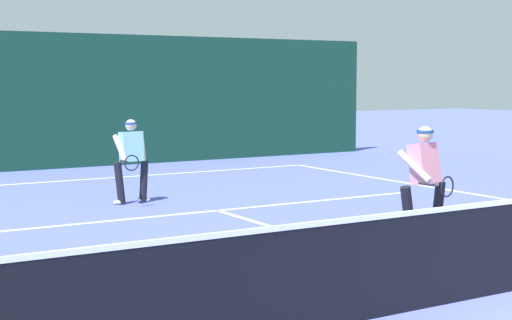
{
  "coord_description": "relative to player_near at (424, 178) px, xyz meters",
  "views": [
    {
      "loc": [
        -6.57,
        -5.86,
        2.33
      ],
      "look_at": [
        0.11,
        5.26,
        1.0
      ],
      "focal_mm": 55.57,
      "sensor_mm": 36.0,
      "label": 1
    }
  ],
  "objects": [
    {
      "name": "ground_plane",
      "position": [
        -1.3,
        -2.54,
        -0.92
      ],
      "size": [
        80.0,
        80.0,
        0.0
      ],
      "primitive_type": "plane",
      "color": "#525EC1"
    },
    {
      "name": "court_line_baseline_far",
      "position": [
        -1.3,
        9.31,
        -0.91
      ],
      "size": [
        10.86,
        0.1,
        0.01
      ],
      "primitive_type": "cube",
      "color": "white",
      "rests_on": "ground_plane"
    },
    {
      "name": "court_line_service",
      "position": [
        -1.3,
        3.86,
        -0.91
      ],
      "size": [
        8.85,
        0.1,
        0.01
      ],
      "primitive_type": "cube",
      "color": "white",
      "rests_on": "ground_plane"
    },
    {
      "name": "court_line_centre",
      "position": [
        -1.3,
        0.66,
        -0.91
      ],
      "size": [
        0.1,
        6.4,
        0.01
      ],
      "primitive_type": "cube",
      "color": "white",
      "rests_on": "ground_plane"
    },
    {
      "name": "tennis_net",
      "position": [
        -1.3,
        -2.54,
        -0.39
      ],
      "size": [
        11.89,
        0.09,
        1.09
      ],
      "color": "#1E4723",
      "rests_on": "ground_plane"
    },
    {
      "name": "player_near",
      "position": [
        0.0,
        0.0,
        0.0
      ],
      "size": [
        1.0,
        0.92,
        1.66
      ],
      "rotation": [
        0.0,
        0.0,
        3.33
      ],
      "color": "black",
      "rests_on": "ground_plane"
    },
    {
      "name": "player_far",
      "position": [
        -2.29,
        5.42,
        -0.05
      ],
      "size": [
        0.77,
        0.86,
        1.59
      ],
      "rotation": [
        0.0,
        0.0,
        3.2
      ],
      "color": "black",
      "rests_on": "ground_plane"
    },
    {
      "name": "tennis_ball",
      "position": [
        -4.74,
        1.76,
        -0.88
      ],
      "size": [
        0.07,
        0.07,
        0.07
      ],
      "primitive_type": "sphere",
      "color": "#D1E033",
      "rests_on": "ground_plane"
    },
    {
      "name": "back_fence_windscreen",
      "position": [
        -1.3,
        11.89,
        0.85
      ],
      "size": [
        18.72,
        0.12,
        3.53
      ],
      "primitive_type": "cube",
      "color": "#133A2A",
      "rests_on": "ground_plane"
    }
  ]
}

